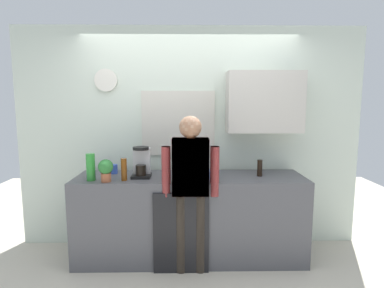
% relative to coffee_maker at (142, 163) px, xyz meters
% --- Properties ---
extents(ground_plane, '(8.00, 8.00, 0.00)m').
position_rel_coffee_maker_xyz_m(ground_plane, '(0.52, -0.28, -1.08)').
color(ground_plane, beige).
extents(kitchen_counter, '(2.48, 0.64, 0.93)m').
position_rel_coffee_maker_xyz_m(kitchen_counter, '(0.52, 0.02, -0.61)').
color(kitchen_counter, '#4C4C51').
rests_on(kitchen_counter, ground_plane).
extents(dishwasher_panel, '(0.56, 0.02, 0.84)m').
position_rel_coffee_maker_xyz_m(dishwasher_panel, '(0.43, -0.32, -0.66)').
color(dishwasher_panel, black).
rests_on(dishwasher_panel, ground_plane).
extents(back_wall_assembly, '(4.08, 0.42, 2.60)m').
position_rel_coffee_maker_xyz_m(back_wall_assembly, '(0.64, 0.42, 0.29)').
color(back_wall_assembly, silver).
rests_on(back_wall_assembly, ground_plane).
extents(coffee_maker, '(0.20, 0.20, 0.33)m').
position_rel_coffee_maker_xyz_m(coffee_maker, '(0.00, 0.00, 0.00)').
color(coffee_maker, black).
rests_on(coffee_maker, kitchen_counter).
extents(bottle_amber_beer, '(0.06, 0.06, 0.23)m').
position_rel_coffee_maker_xyz_m(bottle_amber_beer, '(-0.16, -0.16, -0.03)').
color(bottle_amber_beer, brown).
rests_on(bottle_amber_beer, kitchen_counter).
extents(bottle_clear_soda, '(0.09, 0.09, 0.28)m').
position_rel_coffee_maker_xyz_m(bottle_clear_soda, '(-0.50, -0.15, -0.01)').
color(bottle_clear_soda, '#2D8C33').
rests_on(bottle_clear_soda, kitchen_counter).
extents(bottle_dark_sauce, '(0.06, 0.06, 0.18)m').
position_rel_coffee_maker_xyz_m(bottle_dark_sauce, '(1.28, 0.01, -0.06)').
color(bottle_dark_sauce, black).
rests_on(bottle_dark_sauce, kitchen_counter).
extents(cup_blue_mug, '(0.08, 0.08, 0.10)m').
position_rel_coffee_maker_xyz_m(cup_blue_mug, '(-0.34, 0.16, -0.10)').
color(cup_blue_mug, '#3351B2').
rests_on(cup_blue_mug, kitchen_counter).
extents(mixing_bowl, '(0.22, 0.22, 0.08)m').
position_rel_coffee_maker_xyz_m(mixing_bowl, '(0.65, -0.04, -0.11)').
color(mixing_bowl, '#4C72A5').
rests_on(mixing_bowl, kitchen_counter).
extents(potted_plant, '(0.15, 0.15, 0.23)m').
position_rel_coffee_maker_xyz_m(potted_plant, '(-0.33, -0.21, -0.01)').
color(potted_plant, '#9E5638').
rests_on(potted_plant, kitchen_counter).
extents(person_at_sink, '(0.57, 0.22, 1.60)m').
position_rel_coffee_maker_xyz_m(person_at_sink, '(0.52, -0.28, -0.13)').
color(person_at_sink, '#3F4766').
rests_on(person_at_sink, ground_plane).
extents(person_guest, '(0.57, 0.22, 1.60)m').
position_rel_coffee_maker_xyz_m(person_guest, '(0.52, -0.28, -0.13)').
color(person_guest, brown).
rests_on(person_guest, ground_plane).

